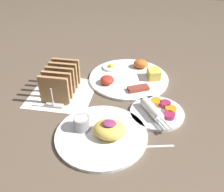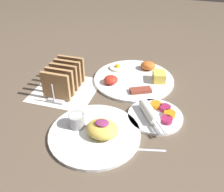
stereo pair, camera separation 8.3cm
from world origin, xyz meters
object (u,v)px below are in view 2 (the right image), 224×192
Objects in this scene: plate_condiments at (155,115)px; toast_rack at (64,78)px; plate_foreground at (95,131)px; plate_breakfast at (135,78)px.

toast_rack is at bearing 169.83° from plate_condiments.
plate_condiments is 0.20m from plate_foreground.
plate_foreground is (-0.15, -0.13, 0.00)m from plate_condiments.
toast_rack is (-0.18, 0.19, 0.04)m from plate_foreground.
plate_condiments is at bearing -61.39° from plate_breakfast.
plate_breakfast is 1.71× the size of toast_rack.
plate_foreground is at bearing -45.74° from toast_rack.
plate_condiments is (0.11, -0.20, 0.00)m from plate_breakfast.
plate_condiments is 0.35m from toast_rack.
toast_rack is (-0.23, -0.14, 0.04)m from plate_breakfast.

